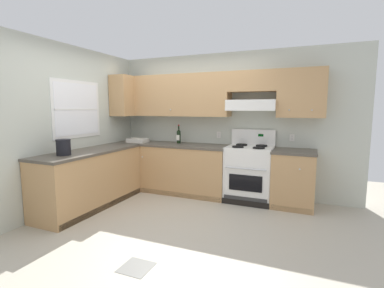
{
  "coord_description": "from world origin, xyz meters",
  "views": [
    {
      "loc": [
        1.93,
        -3.4,
        1.57
      ],
      "look_at": [
        0.21,
        0.7,
        1.0
      ],
      "focal_mm": 26.26,
      "sensor_mm": 36.0,
      "label": 1
    }
  ],
  "objects_px": {
    "stove": "(249,173)",
    "wine_bottle": "(179,136)",
    "bowl": "(138,141)",
    "bucket": "(63,147)"
  },
  "relations": [
    {
      "from": "wine_bottle",
      "to": "bowl",
      "type": "distance_m",
      "value": 0.82
    },
    {
      "from": "stove",
      "to": "bowl",
      "type": "distance_m",
      "value": 2.21
    },
    {
      "from": "wine_bottle",
      "to": "bucket",
      "type": "xyz_separation_m",
      "value": [
        -0.91,
        -1.85,
        -0.02
      ]
    },
    {
      "from": "stove",
      "to": "wine_bottle",
      "type": "height_order",
      "value": "wine_bottle"
    },
    {
      "from": "bowl",
      "to": "stove",
      "type": "bearing_deg",
      "value": 1.94
    },
    {
      "from": "stove",
      "to": "wine_bottle",
      "type": "distance_m",
      "value": 1.48
    },
    {
      "from": "wine_bottle",
      "to": "bucket",
      "type": "height_order",
      "value": "wine_bottle"
    },
    {
      "from": "wine_bottle",
      "to": "bowl",
      "type": "height_order",
      "value": "wine_bottle"
    },
    {
      "from": "bowl",
      "to": "bucket",
      "type": "distance_m",
      "value": 1.68
    },
    {
      "from": "stove",
      "to": "bowl",
      "type": "bearing_deg",
      "value": -178.06
    }
  ]
}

